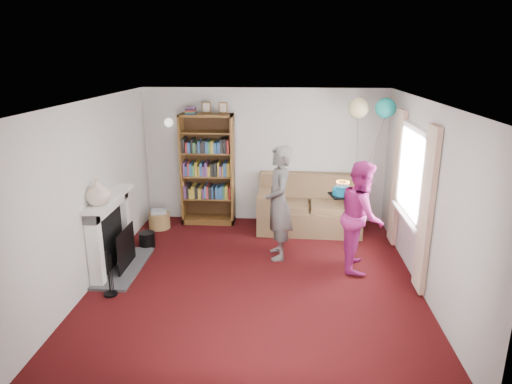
# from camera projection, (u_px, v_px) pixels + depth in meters

# --- Properties ---
(ground) EXTENTS (5.00, 5.00, 0.00)m
(ground) POSITION_uv_depth(u_px,v_px,m) (256.00, 279.00, 6.50)
(ground) COLOR black
(ground) RESTS_ON ground
(wall_back) EXTENTS (4.50, 0.02, 2.50)m
(wall_back) POSITION_uv_depth(u_px,v_px,m) (265.00, 156.00, 8.54)
(wall_back) COLOR silver
(wall_back) RESTS_ON ground
(wall_left) EXTENTS (0.02, 5.00, 2.50)m
(wall_left) POSITION_uv_depth(u_px,v_px,m) (92.00, 192.00, 6.28)
(wall_left) COLOR silver
(wall_left) RESTS_ON ground
(wall_right) EXTENTS (0.02, 5.00, 2.50)m
(wall_right) POSITION_uv_depth(u_px,v_px,m) (427.00, 199.00, 6.00)
(wall_right) COLOR silver
(wall_right) RESTS_ON ground
(ceiling) EXTENTS (4.50, 5.00, 0.01)m
(ceiling) POSITION_uv_depth(u_px,v_px,m) (256.00, 101.00, 5.78)
(ceiling) COLOR white
(ceiling) RESTS_ON wall_back
(fireplace) EXTENTS (0.55, 1.80, 1.12)m
(fireplace) POSITION_uv_depth(u_px,v_px,m) (114.00, 237.00, 6.67)
(fireplace) COLOR #3F3F42
(fireplace) RESTS_ON ground
(window_bay) EXTENTS (0.14, 2.02, 2.20)m
(window_bay) POSITION_uv_depth(u_px,v_px,m) (410.00, 189.00, 6.59)
(window_bay) COLOR white
(window_bay) RESTS_ON ground
(wall_sconce) EXTENTS (0.16, 0.23, 0.16)m
(wall_sconce) POSITION_uv_depth(u_px,v_px,m) (169.00, 122.00, 8.32)
(wall_sconce) COLOR gold
(wall_sconce) RESTS_ON ground
(bookcase) EXTENTS (0.97, 0.42, 2.26)m
(bookcase) POSITION_uv_depth(u_px,v_px,m) (208.00, 171.00, 8.48)
(bookcase) COLOR #472B14
(bookcase) RESTS_ON ground
(sofa) EXTENTS (1.83, 0.97, 0.97)m
(sofa) POSITION_uv_depth(u_px,v_px,m) (309.00, 209.00, 8.33)
(sofa) COLOR brown
(sofa) RESTS_ON ground
(wicker_basket) EXTENTS (0.38, 0.38, 0.35)m
(wicker_basket) POSITION_uv_depth(u_px,v_px,m) (159.00, 220.00, 8.37)
(wicker_basket) COLOR olive
(wicker_basket) RESTS_ON ground
(person_striped) EXTENTS (0.51, 0.70, 1.78)m
(person_striped) POSITION_uv_depth(u_px,v_px,m) (279.00, 203.00, 6.98)
(person_striped) COLOR black
(person_striped) RESTS_ON ground
(person_magenta) EXTENTS (0.69, 0.84, 1.63)m
(person_magenta) POSITION_uv_depth(u_px,v_px,m) (361.00, 216.00, 6.64)
(person_magenta) COLOR #AC2275
(person_magenta) RESTS_ON ground
(birthday_cake) EXTENTS (0.35, 0.35, 0.22)m
(birthday_cake) POSITION_uv_depth(u_px,v_px,m) (342.00, 192.00, 6.71)
(birthday_cake) COLOR black
(birthday_cake) RESTS_ON ground
(balloons) EXTENTS (0.78, 0.34, 1.70)m
(balloons) POSITION_uv_depth(u_px,v_px,m) (372.00, 108.00, 7.53)
(balloons) COLOR #3F3F3F
(balloons) RESTS_ON ground
(mantel_vase) EXTENTS (0.39, 0.39, 0.35)m
(mantel_vase) POSITION_uv_depth(u_px,v_px,m) (98.00, 192.00, 6.11)
(mantel_vase) COLOR beige
(mantel_vase) RESTS_ON fireplace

